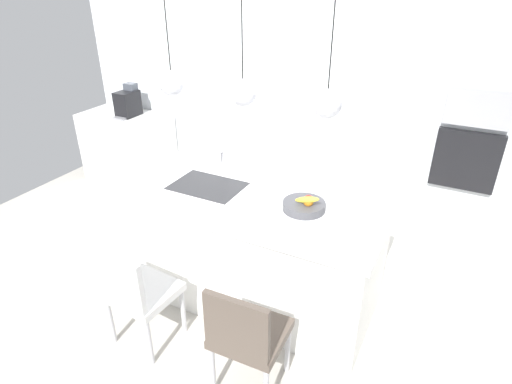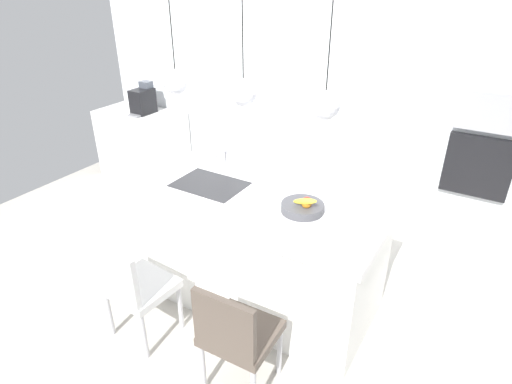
% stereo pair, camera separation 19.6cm
% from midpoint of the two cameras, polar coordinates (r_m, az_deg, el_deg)
% --- Properties ---
extents(floor, '(6.60, 6.60, 0.00)m').
position_cam_midpoint_polar(floor, '(3.77, -2.92, -13.07)').
color(floor, '#BCB7AD').
rests_on(floor, ground).
extents(back_wall, '(6.00, 0.10, 2.60)m').
position_cam_midpoint_polar(back_wall, '(4.51, 7.39, 12.57)').
color(back_wall, white).
rests_on(back_wall, ground).
extents(kitchen_island, '(2.16, 0.95, 0.93)m').
position_cam_midpoint_polar(kitchen_island, '(3.48, -3.11, -7.20)').
color(kitchen_island, white).
rests_on(kitchen_island, ground).
extents(sink_basin, '(0.56, 0.40, 0.02)m').
position_cam_midpoint_polar(sink_basin, '(3.40, -8.18, 0.71)').
color(sink_basin, '#2D2D30').
rests_on(sink_basin, kitchen_island).
extents(faucet, '(0.02, 0.17, 0.22)m').
position_cam_midpoint_polar(faucet, '(3.50, -6.36, 4.28)').
color(faucet, silver).
rests_on(faucet, kitchen_island).
extents(fruit_bowl, '(0.31, 0.31, 0.16)m').
position_cam_midpoint_polar(fruit_bowl, '(3.02, 4.71, -1.79)').
color(fruit_bowl, '#4C4C51').
rests_on(fruit_bowl, kitchen_island).
extents(side_counter, '(1.10, 0.60, 0.87)m').
position_cam_midpoint_polar(side_counter, '(5.74, -17.72, 5.71)').
color(side_counter, white).
rests_on(side_counter, ground).
extents(coffee_machine, '(0.20, 0.35, 0.38)m').
position_cam_midpoint_polar(coffee_machine, '(5.50, -17.87, 11.35)').
color(coffee_machine, black).
rests_on(coffee_machine, side_counter).
extents(microwave, '(0.54, 0.08, 0.34)m').
position_cam_midpoint_polar(microwave, '(4.17, 26.59, 10.14)').
color(microwave, '#9E9EA3').
rests_on(microwave, back_wall).
extents(oven, '(0.56, 0.08, 0.56)m').
position_cam_midpoint_polar(oven, '(4.32, 25.21, 3.86)').
color(oven, black).
rests_on(oven, back_wall).
extents(chair_near, '(0.47, 0.44, 0.85)m').
position_cam_midpoint_polar(chair_near, '(3.16, -17.57, -12.60)').
color(chair_near, silver).
rests_on(chair_near, ground).
extents(chair_middle, '(0.45, 0.43, 0.85)m').
position_cam_midpoint_polar(chair_middle, '(2.73, -3.47, -18.61)').
color(chair_middle, brown).
rests_on(chair_middle, ground).
extents(pendant_light_left, '(0.19, 0.19, 0.79)m').
position_cam_midpoint_polar(pendant_light_left, '(3.29, -13.01, 14.10)').
color(pendant_light_left, silver).
extents(pendant_light_center, '(0.19, 0.19, 0.79)m').
position_cam_midpoint_polar(pendant_light_center, '(2.95, -3.73, 13.22)').
color(pendant_light_center, silver).
extents(pendant_light_right, '(0.19, 0.19, 0.79)m').
position_cam_midpoint_polar(pendant_light_right, '(2.70, 7.46, 11.71)').
color(pendant_light_right, silver).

